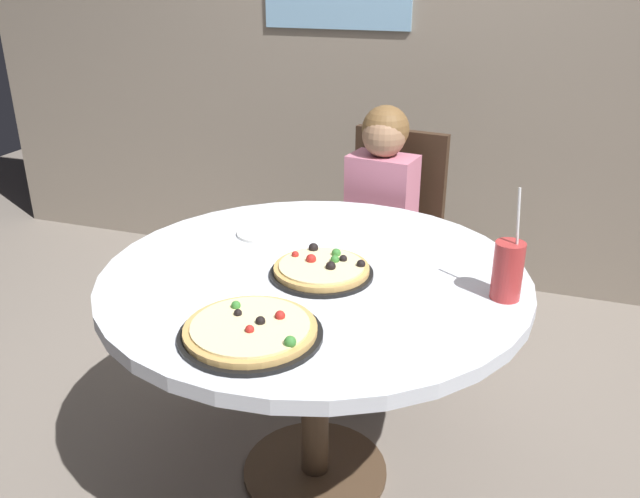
# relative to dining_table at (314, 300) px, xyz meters

# --- Properties ---
(ground_plane) EXTENTS (8.00, 8.00, 0.00)m
(ground_plane) POSITION_rel_dining_table_xyz_m (0.00, 0.00, -0.66)
(ground_plane) COLOR slate
(dining_table) EXTENTS (1.25, 1.25, 0.75)m
(dining_table) POSITION_rel_dining_table_xyz_m (0.00, 0.00, 0.00)
(dining_table) COLOR silver
(dining_table) RESTS_ON ground_plane
(chair_wooden) EXTENTS (0.45, 0.45, 0.95)m
(chair_wooden) POSITION_rel_dining_table_xyz_m (0.01, 0.90, -0.13)
(chair_wooden) COLOR #382619
(chair_wooden) RESTS_ON ground_plane
(diner_child) EXTENTS (0.30, 0.43, 1.08)m
(diner_child) POSITION_rel_dining_table_xyz_m (-0.01, 0.72, -0.17)
(diner_child) COLOR #3F4766
(diner_child) RESTS_ON ground_plane
(pizza_veggie) EXTENTS (0.30, 0.30, 0.05)m
(pizza_veggie) POSITION_rel_dining_table_xyz_m (0.03, -0.02, 0.11)
(pizza_veggie) COLOR black
(pizza_veggie) RESTS_ON dining_table
(pizza_cheese) EXTENTS (0.35, 0.35, 0.05)m
(pizza_cheese) POSITION_rel_dining_table_xyz_m (-0.02, -0.40, 0.11)
(pizza_cheese) COLOR black
(pizza_cheese) RESTS_ON dining_table
(soda_cup) EXTENTS (0.08, 0.08, 0.31)m
(soda_cup) POSITION_rel_dining_table_xyz_m (0.54, 0.01, 0.18)
(soda_cup) COLOR #B73333
(soda_cup) RESTS_ON dining_table
(plate_small) EXTENTS (0.18, 0.18, 0.01)m
(plate_small) POSITION_rel_dining_table_xyz_m (-0.25, 0.21, 0.10)
(plate_small) COLOR white
(plate_small) RESTS_ON dining_table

